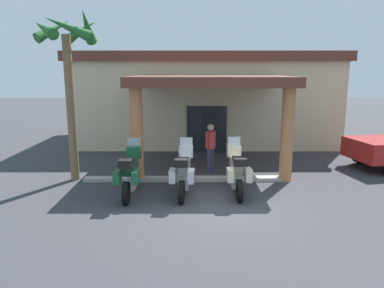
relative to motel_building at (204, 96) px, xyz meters
name	(u,v)px	position (x,y,z in m)	size (l,w,h in m)	color
ground_plane	(219,206)	(-0.05, -10.17, -2.30)	(80.00, 80.00, 0.00)	#38383D
motel_building	(204,96)	(0.00, 0.00, 0.00)	(13.10, 12.15, 4.52)	beige
motorcycle_green	(130,173)	(-2.63, -9.23, -1.60)	(0.71, 2.21, 1.61)	black
motorcycle_silver	(184,172)	(-1.04, -9.16, -1.60)	(0.73, 2.21, 1.61)	black
motorcycle_cream	(237,171)	(0.56, -9.08, -1.60)	(0.71, 2.21, 1.61)	black
pedestrian	(211,144)	(-0.08, -6.72, -1.26)	(0.39, 0.41, 1.78)	#3F334C
palm_tree_roadside	(68,54)	(-4.76, -7.60, 1.90)	(2.13, 2.19, 5.62)	brown
curb_strip	(184,179)	(-1.04, -7.78, -2.24)	(6.80, 0.36, 0.12)	#ADA89E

